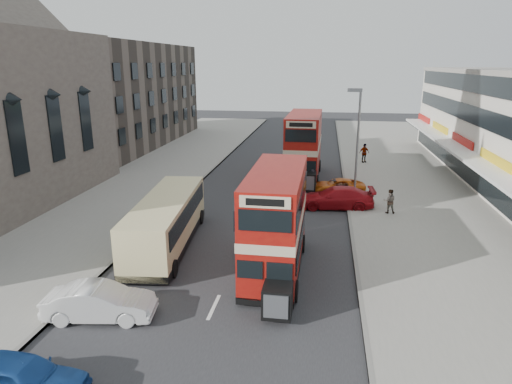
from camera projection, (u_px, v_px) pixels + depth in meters
The scene contains 18 objects.
ground at pixel (201, 335), 16.76m from camera, with size 160.00×160.00×0.00m, color #28282B.
road_surface at pixel (268, 190), 35.74m from camera, with size 12.00×90.00×0.01m, color #28282B.
pavement_right at pixel (425, 196), 33.96m from camera, with size 12.00×90.00×0.15m, color gray.
pavement_left at pixel (127, 183), 37.48m from camera, with size 12.00×90.00×0.15m, color gray.
kerb_left at pixel (195, 186), 36.61m from camera, with size 0.20×90.00×0.16m, color gray.
kerb_right at pixel (346, 193), 34.82m from camera, with size 0.20×90.00×0.16m, color gray.
brick_terrace at pixel (108, 95), 54.38m from camera, with size 14.00×28.00×12.00m, color #66594C.
street_lamp at pixel (357, 137), 31.55m from camera, with size 1.00×0.20×8.12m.
bus_main at pixel (276, 221), 21.24m from camera, with size 2.48×8.84×4.86m.
bus_second at pixel (304, 146), 38.73m from camera, with size 2.86×9.94×5.45m.
coach at pixel (167, 220), 24.45m from camera, with size 3.40×9.94×2.58m.
car_left_near at pixel (20, 379), 13.41m from camera, with size 1.66×4.13×1.41m, color #1A4690.
car_left_front at pixel (100, 302), 17.66m from camera, with size 1.50×4.31×1.42m, color white.
car_right_a at pixel (336, 198), 31.18m from camera, with size 2.11×5.20×1.51m, color #A51017.
car_right_b at pixel (338, 186), 34.73m from camera, with size 1.92×4.16×1.15m, color orange.
pedestrian_near at pixel (390, 201), 29.67m from camera, with size 0.61×0.41×1.65m, color gray.
pedestrian_far at pixel (364, 153), 44.82m from camera, with size 1.11×0.46×1.90m, color gray.
cyclist at pixel (312, 185), 34.83m from camera, with size 0.65×1.77×1.89m.
Camera 1 is at (4.27, -14.11, 9.82)m, focal length 31.38 mm.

